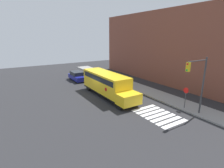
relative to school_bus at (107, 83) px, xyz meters
The scene contains 8 objects.
ground_plane 1.97m from the school_bus, 139.66° to the right, with size 60.00×60.00×0.00m, color #28282B.
sidewalk_strip 6.18m from the school_bus, 96.76° to the left, with size 44.00×3.00×0.15m.
building_backdrop 13.09m from the school_bus, 93.23° to the left, with size 32.00×4.00×11.71m.
crosswalk_stripes 8.16m from the school_bus, 10.15° to the left, with size 4.70×3.20×0.01m.
school_bus is the anchor object (origin of this frame).
parked_car 10.07m from the school_bus, behind, with size 4.65×1.88×1.57m.
stop_sign 9.63m from the school_bus, 30.92° to the left, with size 0.61×0.10×2.45m.
traffic_light 10.95m from the school_bus, 23.36° to the left, with size 0.28×2.92×5.82m.
Camera 1 is at (19.81, -10.46, 7.74)m, focal length 28.00 mm.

